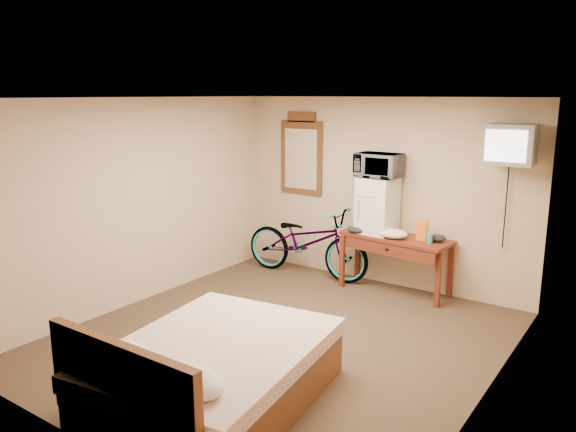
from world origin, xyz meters
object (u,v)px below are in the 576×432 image
at_px(microwave, 379,165).
at_px(bed, 210,372).
at_px(desk, 394,245).
at_px(bicycle, 307,241).
at_px(crt_television, 511,145).
at_px(blue_cup, 430,238).
at_px(wall_mirror, 301,154).
at_px(mini_fridge, 377,205).

distance_m(microwave, bed, 3.68).
bearing_deg(desk, bicycle, -177.85).
height_order(crt_television, bed, crt_television).
height_order(blue_cup, wall_mirror, wall_mirror).
distance_m(mini_fridge, wall_mirror, 1.47).
bearing_deg(bed, mini_fridge, 92.96).
bearing_deg(wall_mirror, blue_cup, -8.86).
bearing_deg(desk, wall_mirror, 170.39).
xyz_separation_m(mini_fridge, bed, (0.18, -3.42, -0.82)).
distance_m(desk, wall_mirror, 1.95).
relative_size(desk, crt_television, 2.42).
height_order(wall_mirror, bed, wall_mirror).
bearing_deg(bed, bicycle, 109.88).
relative_size(microwave, crt_television, 0.93).
bearing_deg(mini_fridge, bicycle, -174.45).
distance_m(mini_fridge, microwave, 0.52).
bearing_deg(bed, blue_cup, 79.98).
bearing_deg(desk, microwave, 169.89).
relative_size(crt_television, bicycle, 0.32).
bearing_deg(bicycle, mini_fridge, -88.38).
height_order(desk, blue_cup, blue_cup).
relative_size(microwave, bed, 0.26).
bearing_deg(desk, mini_fridge, 169.93).
relative_size(desk, bed, 0.67).
height_order(blue_cup, crt_television, crt_television).
relative_size(desk, mini_fridge, 2.00).
distance_m(microwave, blue_cup, 1.13).
xyz_separation_m(wall_mirror, bed, (1.51, -3.65, -1.38)).
relative_size(wall_mirror, bicycle, 0.62).
distance_m(blue_cup, wall_mirror, 2.29).
bearing_deg(wall_mirror, bicycle, -46.25).
height_order(mini_fridge, crt_television, crt_television).
distance_m(desk, bed, 3.39).
bearing_deg(wall_mirror, microwave, -9.51).
bearing_deg(blue_cup, crt_television, 5.15).
bearing_deg(microwave, wall_mirror, 171.21).
xyz_separation_m(microwave, wall_mirror, (-1.33, 0.22, 0.04)).
bearing_deg(mini_fridge, wall_mirror, 170.48).
bearing_deg(bed, crt_television, 67.26).
xyz_separation_m(blue_cup, bed, (-0.59, -3.32, -0.52)).
xyz_separation_m(blue_cup, crt_television, (0.84, 0.08, 1.18)).
bearing_deg(wall_mirror, mini_fridge, -9.52).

